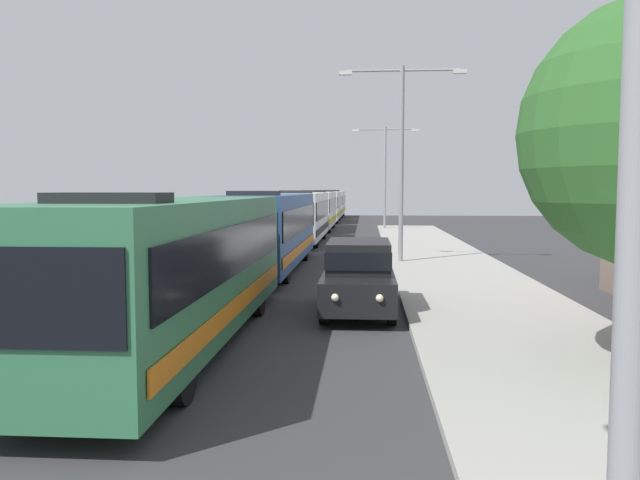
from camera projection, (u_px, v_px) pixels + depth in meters
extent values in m
cube|color=#33724C|center=(178.00, 265.00, 13.17)|extent=(2.50, 11.67, 2.70)
cube|color=black|center=(239.00, 248.00, 13.05)|extent=(0.04, 10.73, 1.00)
cube|color=black|center=(118.00, 247.00, 13.24)|extent=(0.04, 10.73, 1.00)
cube|color=black|center=(29.00, 298.00, 7.33)|extent=(2.30, 0.04, 1.20)
cube|color=orange|center=(240.00, 303.00, 13.15)|extent=(0.03, 11.08, 0.36)
cube|color=black|center=(108.00, 198.00, 9.58)|extent=(1.75, 0.90, 0.16)
cylinder|color=black|center=(181.00, 372.00, 9.59)|extent=(0.28, 1.00, 1.00)
cylinder|color=black|center=(40.00, 369.00, 9.75)|extent=(0.28, 1.00, 1.00)
cylinder|color=black|center=(257.00, 296.00, 16.38)|extent=(0.28, 1.00, 1.00)
cylinder|color=black|center=(174.00, 295.00, 16.54)|extent=(0.28, 1.00, 1.00)
cube|color=#284C8C|center=(270.00, 228.00, 25.76)|extent=(2.50, 12.31, 2.70)
cube|color=black|center=(301.00, 219.00, 25.64)|extent=(0.04, 11.32, 1.00)
cube|color=black|center=(239.00, 219.00, 25.82)|extent=(0.04, 11.32, 1.00)
cube|color=black|center=(240.00, 230.00, 19.60)|extent=(2.30, 0.04, 1.20)
cube|color=orange|center=(301.00, 248.00, 25.73)|extent=(0.03, 11.69, 0.36)
cube|color=black|center=(254.00, 193.00, 21.97)|extent=(1.75, 0.90, 0.16)
cylinder|color=black|center=(285.00, 269.00, 21.98)|extent=(0.28, 1.00, 1.00)
cylinder|color=black|center=(223.00, 269.00, 22.14)|extent=(0.28, 1.00, 1.00)
cylinder|color=black|center=(305.00, 250.00, 29.14)|extent=(0.28, 1.00, 1.00)
cylinder|color=black|center=(258.00, 249.00, 29.30)|extent=(0.28, 1.00, 1.00)
cube|color=silver|center=(302.00, 215.00, 38.82)|extent=(2.50, 11.27, 2.70)
cube|color=black|center=(323.00, 209.00, 38.70)|extent=(0.04, 10.37, 1.00)
cube|color=black|center=(282.00, 209.00, 38.89)|extent=(0.04, 10.37, 1.00)
cube|color=black|center=(291.00, 214.00, 33.18)|extent=(2.30, 0.04, 1.20)
cube|color=black|center=(323.00, 228.00, 38.79)|extent=(0.03, 10.71, 0.36)
cube|color=black|center=(296.00, 192.00, 35.35)|extent=(1.75, 0.90, 0.16)
cylinder|color=black|center=(316.00, 239.00, 35.37)|extent=(0.28, 1.00, 1.00)
cylinder|color=black|center=(277.00, 239.00, 35.52)|extent=(0.28, 1.00, 1.00)
cylinder|color=black|center=(324.00, 231.00, 41.92)|extent=(0.28, 1.00, 1.00)
cylinder|color=black|center=(290.00, 231.00, 42.08)|extent=(0.28, 1.00, 1.00)
cube|color=silver|center=(318.00, 209.00, 51.04)|extent=(2.50, 11.32, 2.70)
cube|color=black|center=(333.00, 205.00, 50.92)|extent=(0.04, 10.42, 1.00)
cube|color=black|center=(302.00, 205.00, 51.10)|extent=(0.04, 10.42, 1.00)
cube|color=black|center=(311.00, 207.00, 45.36)|extent=(2.30, 0.04, 1.20)
cube|color=gold|center=(333.00, 219.00, 51.01)|extent=(0.03, 10.76, 0.36)
cube|color=black|center=(314.00, 191.00, 47.55)|extent=(1.75, 0.90, 0.16)
cylinder|color=black|center=(329.00, 226.00, 47.56)|extent=(0.28, 1.00, 1.00)
cylinder|color=black|center=(299.00, 226.00, 47.72)|extent=(0.28, 1.00, 1.00)
cylinder|color=black|center=(333.00, 222.00, 54.15)|extent=(0.28, 1.00, 1.00)
cylinder|color=black|center=(307.00, 222.00, 54.31)|extent=(0.28, 1.00, 1.00)
cube|color=silver|center=(327.00, 205.00, 63.62)|extent=(2.50, 10.50, 2.70)
cube|color=black|center=(340.00, 202.00, 63.50)|extent=(0.04, 9.66, 1.00)
cube|color=black|center=(314.00, 202.00, 63.68)|extent=(0.04, 9.66, 1.00)
cube|color=black|center=(324.00, 203.00, 58.36)|extent=(2.30, 0.04, 1.20)
cube|color=gold|center=(340.00, 213.00, 63.59)|extent=(0.03, 9.97, 0.36)
cube|color=black|center=(325.00, 191.00, 60.37)|extent=(1.75, 0.90, 0.16)
cylinder|color=black|center=(337.00, 219.00, 60.40)|extent=(0.28, 1.00, 1.00)
cylinder|color=black|center=(314.00, 218.00, 60.56)|extent=(0.28, 1.00, 1.00)
cylinder|color=black|center=(339.00, 216.00, 66.50)|extent=(0.28, 1.00, 1.00)
cylinder|color=black|center=(318.00, 216.00, 66.66)|extent=(0.28, 1.00, 1.00)
cube|color=silver|center=(333.00, 203.00, 75.56)|extent=(2.50, 11.21, 2.70)
cube|color=black|center=(344.00, 200.00, 75.44)|extent=(0.04, 10.31, 1.00)
cube|color=black|center=(323.00, 200.00, 75.62)|extent=(0.04, 10.31, 1.00)
cube|color=black|center=(331.00, 201.00, 69.94)|extent=(2.30, 0.04, 1.20)
cube|color=gold|center=(344.00, 209.00, 75.53)|extent=(0.03, 10.65, 0.36)
cube|color=black|center=(332.00, 191.00, 72.10)|extent=(1.75, 0.90, 0.16)
cylinder|color=black|center=(341.00, 214.00, 72.12)|extent=(0.28, 1.00, 1.00)
cylinder|color=black|center=(322.00, 214.00, 72.28)|extent=(0.28, 1.00, 1.00)
cylinder|color=black|center=(343.00, 212.00, 78.64)|extent=(0.28, 1.00, 1.00)
cylinder|color=black|center=(326.00, 212.00, 78.79)|extent=(0.28, 1.00, 1.00)
cube|color=black|center=(358.00, 287.00, 16.72)|extent=(1.84, 4.60, 0.80)
cube|color=black|center=(359.00, 256.00, 16.80)|extent=(1.62, 2.67, 0.80)
cube|color=black|center=(359.00, 256.00, 16.80)|extent=(1.66, 2.76, 0.44)
sphere|color=#F9EFCC|center=(335.00, 298.00, 14.44)|extent=(0.18, 0.18, 0.18)
sphere|color=#F9EFCC|center=(380.00, 298.00, 14.37)|extent=(0.18, 0.18, 0.18)
cylinder|color=black|center=(324.00, 310.00, 15.39)|extent=(0.22, 0.70, 0.70)
cylinder|color=black|center=(392.00, 310.00, 15.27)|extent=(0.22, 0.70, 0.70)
cylinder|color=black|center=(330.00, 291.00, 18.22)|extent=(0.22, 0.70, 0.70)
cylinder|color=black|center=(388.00, 292.00, 18.10)|extent=(0.22, 0.70, 0.70)
cylinder|color=gray|center=(401.00, 165.00, 27.30)|extent=(0.20, 0.20, 8.36)
cylinder|color=gray|center=(374.00, 71.00, 27.07)|extent=(2.42, 0.10, 0.10)
cube|color=silver|center=(346.00, 73.00, 27.16)|extent=(0.56, 0.28, 0.16)
cylinder|color=gray|center=(431.00, 70.00, 26.89)|extent=(2.42, 0.10, 0.10)
cube|color=silver|center=(460.00, 72.00, 26.81)|extent=(0.56, 0.28, 0.16)
cylinder|color=gray|center=(385.00, 178.00, 51.13)|extent=(0.20, 0.20, 8.11)
cylinder|color=gray|center=(370.00, 130.00, 50.90)|extent=(2.38, 0.10, 0.10)
cube|color=silver|center=(356.00, 131.00, 51.00)|extent=(0.56, 0.28, 0.16)
cylinder|color=gray|center=(400.00, 129.00, 50.73)|extent=(2.38, 0.10, 0.10)
cube|color=silver|center=(415.00, 130.00, 50.65)|extent=(0.56, 0.28, 0.16)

